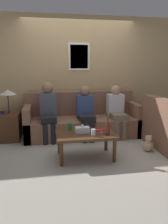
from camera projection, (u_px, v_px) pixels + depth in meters
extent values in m
plane|color=#ADA899|center=(87.00, 143.00, 4.35)|extent=(16.00, 16.00, 0.00)
cube|color=tan|center=(79.00, 75.00, 5.04)|extent=(9.00, 0.06, 2.60)
cube|color=silver|center=(79.00, 57.00, 4.91)|extent=(0.48, 0.02, 0.60)
cube|color=beige|center=(79.00, 57.00, 4.91)|extent=(0.40, 0.01, 0.52)
cube|color=brown|center=(83.00, 127.00, 4.77)|extent=(2.44, 0.89, 0.40)
cube|color=brown|center=(80.00, 103.00, 5.00)|extent=(2.44, 0.20, 0.53)
cube|color=brown|center=(28.00, 122.00, 4.54)|extent=(0.14, 0.89, 0.70)
cube|color=brown|center=(133.00, 118.00, 4.93)|extent=(0.14, 0.89, 0.70)
cube|color=brown|center=(166.00, 115.00, 3.79)|extent=(0.20, 1.48, 0.53)
cube|color=brown|center=(162.00, 122.00, 4.56)|extent=(0.89, 0.14, 0.70)
cube|color=#4C2D19|center=(86.00, 135.00, 3.58)|extent=(0.96, 0.61, 0.04)
cylinder|color=#4C2D19|center=(61.00, 154.00, 3.32)|extent=(0.06, 0.06, 0.38)
cylinder|color=#4C2D19|center=(114.00, 151.00, 3.46)|extent=(0.06, 0.06, 0.38)
cylinder|color=#4C2D19|center=(59.00, 143.00, 3.79)|extent=(0.06, 0.06, 0.38)
cylinder|color=#4C2D19|center=(106.00, 140.00, 3.93)|extent=(0.06, 0.06, 0.38)
cube|color=#4C2D19|center=(7.00, 126.00, 4.50)|extent=(0.55, 0.55, 0.55)
cylinder|color=#262628|center=(8.00, 103.00, 4.41)|extent=(0.02, 0.02, 0.40)
cone|color=beige|center=(8.00, 92.00, 4.36)|extent=(0.34, 0.34, 0.10)
cube|color=navy|center=(1.00, 113.00, 4.39)|extent=(0.11, 0.10, 0.03)
cube|color=black|center=(1.00, 112.00, 4.39)|extent=(0.13, 0.10, 0.02)
cylinder|color=#562319|center=(108.00, 129.00, 3.47)|extent=(0.07, 0.07, 0.21)
cylinder|color=#562319|center=(108.00, 119.00, 3.44)|extent=(0.03, 0.03, 0.09)
cylinder|color=silver|center=(93.00, 133.00, 3.43)|extent=(0.07, 0.07, 0.11)
cube|color=beige|center=(99.00, 132.00, 3.63)|extent=(0.13, 0.13, 0.02)
cube|color=red|center=(99.00, 130.00, 3.62)|extent=(0.16, 0.12, 0.02)
cylinder|color=#197A38|center=(70.00, 127.00, 3.75)|extent=(0.07, 0.07, 0.12)
cube|color=silver|center=(82.00, 130.00, 3.59)|extent=(0.23, 0.12, 0.10)
sphere|color=white|center=(82.00, 126.00, 3.58)|extent=(0.05, 0.05, 0.05)
cube|color=black|center=(49.00, 119.00, 4.38)|extent=(0.31, 0.41, 0.14)
cylinder|color=black|center=(45.00, 134.00, 4.22)|extent=(0.11, 0.11, 0.40)
cylinder|color=black|center=(53.00, 134.00, 4.25)|extent=(0.11, 0.11, 0.40)
cube|color=#474C56|center=(48.00, 105.00, 4.53)|extent=(0.34, 0.22, 0.51)
sphere|color=#8C664C|center=(48.00, 88.00, 4.45)|extent=(0.23, 0.23, 0.23)
cube|color=black|center=(87.00, 118.00, 4.49)|extent=(0.31, 0.43, 0.14)
cylinder|color=black|center=(85.00, 133.00, 4.32)|extent=(0.11, 0.11, 0.40)
cylinder|color=black|center=(92.00, 132.00, 4.35)|extent=(0.11, 0.11, 0.40)
cube|color=#33477A|center=(85.00, 105.00, 4.65)|extent=(0.34, 0.22, 0.44)
sphere|color=#8C664C|center=(85.00, 91.00, 4.58)|extent=(0.21, 0.21, 0.21)
cube|color=#756651|center=(118.00, 116.00, 4.61)|extent=(0.31, 0.41, 0.14)
cylinder|color=#756651|center=(117.00, 131.00, 4.45)|extent=(0.11, 0.11, 0.40)
cylinder|color=#756651|center=(124.00, 131.00, 4.47)|extent=(0.11, 0.11, 0.40)
cube|color=silver|center=(115.00, 104.00, 4.76)|extent=(0.34, 0.22, 0.45)
sphere|color=tan|center=(116.00, 90.00, 4.69)|extent=(0.20, 0.20, 0.20)
sphere|color=tan|center=(148.00, 146.00, 3.92)|extent=(0.19, 0.19, 0.19)
sphere|color=tan|center=(149.00, 139.00, 3.89)|extent=(0.12, 0.12, 0.12)
sphere|color=tan|center=(146.00, 136.00, 3.88)|extent=(0.04, 0.04, 0.04)
sphere|color=tan|center=(151.00, 136.00, 3.89)|extent=(0.04, 0.04, 0.04)
sphere|color=beige|center=(150.00, 140.00, 3.85)|extent=(0.05, 0.05, 0.05)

